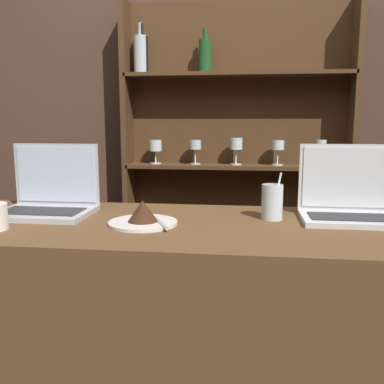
{
  "coord_description": "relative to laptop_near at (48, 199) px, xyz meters",
  "views": [
    {
      "loc": [
        0.2,
        -1.04,
        1.35
      ],
      "look_at": [
        0.02,
        0.35,
        1.11
      ],
      "focal_mm": 40.0,
      "sensor_mm": 36.0,
      "label": 1
    }
  ],
  "objects": [
    {
      "name": "laptop_far",
      "position": [
        1.07,
        0.04,
        0.0
      ],
      "size": [
        0.34,
        0.22,
        0.25
      ],
      "color": "silver",
      "rests_on": "bar_counter"
    },
    {
      "name": "back_wall",
      "position": [
        0.52,
        1.04,
        0.29
      ],
      "size": [
        7.0,
        0.06,
        2.7
      ],
      "color": "#4C3328",
      "rests_on": "ground_plane"
    },
    {
      "name": "water_glass",
      "position": [
        0.8,
        0.0,
        0.01
      ],
      "size": [
        0.07,
        0.07,
        0.16
      ],
      "color": "silver",
      "rests_on": "bar_counter"
    },
    {
      "name": "cake_plate",
      "position": [
        0.38,
        -0.12,
        -0.03
      ],
      "size": [
        0.23,
        0.23,
        0.08
      ],
      "color": "silver",
      "rests_on": "bar_counter"
    },
    {
      "name": "back_shelf",
      "position": [
        0.64,
        0.96,
        -0.02
      ],
      "size": [
        1.25,
        0.18,
        1.98
      ],
      "color": "#472D19",
      "rests_on": "ground_plane"
    },
    {
      "name": "laptop_near",
      "position": [
        0.0,
        0.0,
        0.0
      ],
      "size": [
        0.33,
        0.24,
        0.25
      ],
      "color": "#ADADB2",
      "rests_on": "bar_counter"
    },
    {
      "name": "bar_counter",
      "position": [
        0.52,
        -0.09,
        -0.56
      ],
      "size": [
        1.85,
        0.64,
        1.01
      ],
      "color": "brown",
      "rests_on": "ground_plane"
    }
  ]
}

